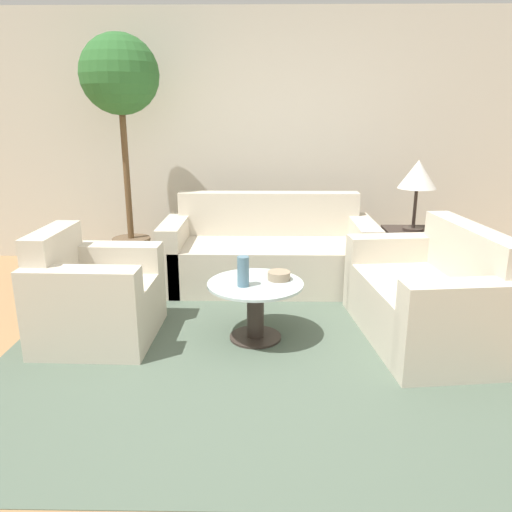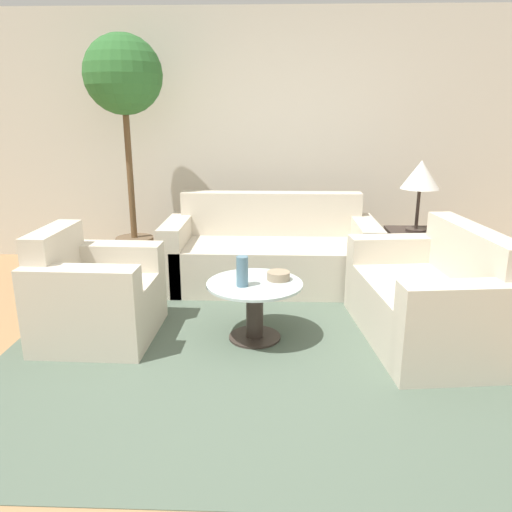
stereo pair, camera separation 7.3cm
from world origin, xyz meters
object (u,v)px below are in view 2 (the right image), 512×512
at_px(coffee_table, 255,303).
at_px(table_lamp, 421,177).
at_px(armchair, 92,299).
at_px(vase, 242,271).
at_px(loveseat, 433,302).
at_px(sofa_main, 270,255).
at_px(bowl, 278,276).
at_px(potted_plant, 125,99).

height_order(coffee_table, table_lamp, table_lamp).
xyz_separation_m(armchair, vase, (1.09, -0.07, 0.25)).
bearing_deg(loveseat, sofa_main, -141.47).
xyz_separation_m(coffee_table, vase, (-0.08, -0.07, 0.26)).
distance_m(coffee_table, vase, 0.28).
bearing_deg(armchair, coffee_table, -88.58).
distance_m(armchair, table_lamp, 2.88).
height_order(sofa_main, bowl, sofa_main).
bearing_deg(armchair, vase, -92.18).
relative_size(table_lamp, bowl, 3.84).
bearing_deg(table_lamp, armchair, -157.33).
distance_m(armchair, coffee_table, 1.17).
xyz_separation_m(loveseat, vase, (-1.35, -0.12, 0.25)).
relative_size(table_lamp, potted_plant, 0.28).
bearing_deg(armchair, sofa_main, -44.76).
bearing_deg(loveseat, coffee_table, -94.30).
xyz_separation_m(potted_plant, vase, (1.19, -1.57, -1.16)).
bearing_deg(vase, table_lamp, 37.65).
bearing_deg(armchair, potted_plant, 5.27).
xyz_separation_m(coffee_table, bowl, (0.17, 0.07, 0.18)).
distance_m(loveseat, potted_plant, 3.25).
relative_size(loveseat, vase, 6.76).
distance_m(loveseat, vase, 1.38).
bearing_deg(loveseat, bowl, -97.69).
relative_size(armchair, vase, 3.98).
distance_m(sofa_main, loveseat, 1.66).
distance_m(loveseat, bowl, 1.12).
distance_m(coffee_table, bowl, 0.26).
height_order(armchair, vase, armchair).
relative_size(table_lamp, vase, 2.97).
height_order(sofa_main, potted_plant, potted_plant).
xyz_separation_m(armchair, coffee_table, (1.17, 0.00, -0.01)).
relative_size(sofa_main, bowl, 11.86).
relative_size(armchair, loveseat, 0.59).
relative_size(armchair, table_lamp, 1.34).
bearing_deg(table_lamp, coffee_table, -142.48).
height_order(loveseat, coffee_table, loveseat).
relative_size(potted_plant, bowl, 13.94).
height_order(sofa_main, table_lamp, table_lamp).
distance_m(coffee_table, potted_plant, 2.43).
bearing_deg(sofa_main, coffee_table, -94.71).
relative_size(sofa_main, armchair, 2.31).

